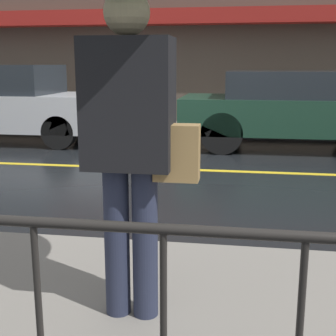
% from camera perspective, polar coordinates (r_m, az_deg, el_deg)
% --- Properties ---
extents(ground_plane, '(80.00, 80.00, 0.00)m').
position_cam_1_polar(ground_plane, '(6.93, -2.02, -0.07)').
color(ground_plane, black).
extents(sidewalk_near, '(28.00, 2.43, 0.11)m').
position_cam_1_polar(sidewalk_near, '(3.03, -18.52, -17.00)').
color(sidewalk_near, slate).
rests_on(sidewalk_near, ground_plane).
extents(sidewalk_far, '(28.00, 1.90, 0.11)m').
position_cam_1_polar(sidewalk_far, '(10.88, 2.08, 4.83)').
color(sidewalk_far, slate).
rests_on(sidewalk_far, ground_plane).
extents(lane_marking, '(25.20, 0.12, 0.01)m').
position_cam_1_polar(lane_marking, '(6.93, -2.02, -0.04)').
color(lane_marking, gold).
rests_on(lane_marking, ground_plane).
extents(building_storefront, '(28.00, 0.85, 5.57)m').
position_cam_1_polar(building_storefront, '(11.91, 2.85, 18.61)').
color(building_storefront, '#4C4238').
rests_on(building_storefront, ground_plane).
extents(pedestrian, '(1.02, 1.02, 2.20)m').
position_cam_1_polar(pedestrian, '(2.49, -4.93, 18.94)').
color(pedestrian, '#23283D').
rests_on(pedestrian, sidewalk_near).
extents(car_silver, '(4.46, 1.73, 1.50)m').
position_cam_1_polar(car_silver, '(9.95, -19.36, 7.48)').
color(car_silver, '#B2B5BA').
rests_on(car_silver, ground_plane).
extents(car_dark_green, '(4.01, 1.76, 1.39)m').
position_cam_1_polar(car_dark_green, '(8.82, 14.76, 7.05)').
color(car_dark_green, '#193828').
rests_on(car_dark_green, ground_plane).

